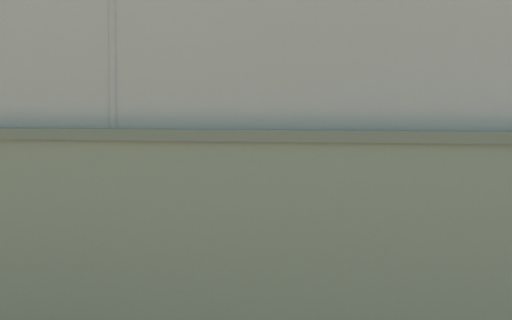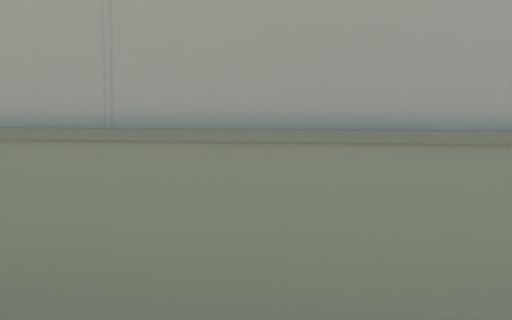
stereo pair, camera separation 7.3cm
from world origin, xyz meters
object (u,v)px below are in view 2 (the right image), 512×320
player_foreground_swinging (96,148)px  player_near_wall_returning (389,140)px  player_baseline_waiting (491,182)px  sports_ball (319,141)px

player_foreground_swinging → player_near_wall_returning: bearing=-151.5°
player_baseline_waiting → player_foreground_swinging: player_baseline_waiting is taller
player_baseline_waiting → player_near_wall_returning: bearing=-79.4°
player_baseline_waiting → player_foreground_swinging: size_ratio=1.05×
player_near_wall_returning → player_foreground_swinging: 6.84m
player_baseline_waiting → player_foreground_swinging: bearing=-37.8°
player_baseline_waiting → sports_ball: 8.75m
player_foreground_swinging → sports_ball: player_foreground_swinging is taller
player_baseline_waiting → player_foreground_swinging: 9.80m
player_foreground_swinging → player_baseline_waiting: bearing=142.2°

